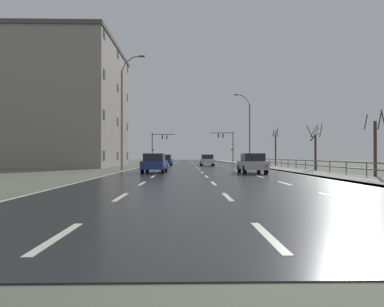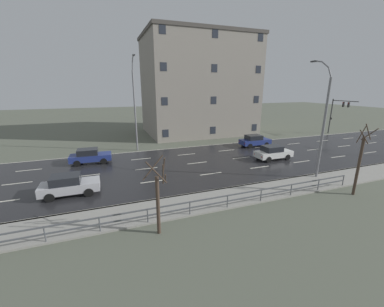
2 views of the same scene
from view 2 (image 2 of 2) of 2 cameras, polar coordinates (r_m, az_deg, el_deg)
name	(u,v)px [view 2 (image 2 of 2)]	position (r m, az deg, el deg)	size (l,w,h in m)	color
ground_plane	(298,152)	(32.63, 24.08, 0.33)	(160.00, 160.00, 0.12)	#5B6051
road_asphalt_strip	(364,144)	(41.78, 36.04, 1.89)	(14.00, 120.00, 0.03)	#232326
guardrail	(73,226)	(14.54, -26.73, -15.37)	(0.07, 39.56, 1.00)	#515459
street_lamp_midground	(323,123)	(22.99, 28.92, 6.54)	(2.30, 0.24, 10.02)	slate
street_lamp_left_bank	(135,107)	(30.14, -13.56, 10.90)	(2.34, 0.24, 11.25)	slate
traffic_signal_left	(337,111)	(46.97, 31.53, 8.79)	(4.53, 0.36, 5.89)	#38383A
car_near_right	(255,141)	(33.33, 14.83, 3.02)	(1.91, 4.14, 1.57)	navy
car_mid_centre	(273,152)	(27.85, 18.90, 0.25)	(1.86, 4.11, 1.57)	silver
car_far_left	(69,185)	(19.98, -27.41, -6.69)	(1.85, 4.11, 1.57)	#B7B7BC
car_far_right	(90,156)	(27.24, -23.29, -0.53)	(1.96, 4.16, 1.57)	navy
brick_building	(198,86)	(42.20, 1.39, 15.97)	(13.20, 17.71, 16.04)	gray
bare_tree_mid	(158,199)	(12.97, -8.09, -10.70)	(1.28, 1.24, 4.43)	#423328
bare_tree_far	(359,163)	(21.09, 35.25, -1.81)	(1.05, 0.99, 5.41)	#423328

